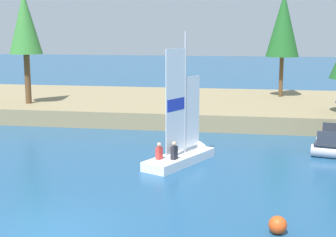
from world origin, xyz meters
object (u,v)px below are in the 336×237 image
at_px(sailboat, 188,151).
at_px(channel_buoy, 278,225).
at_px(shoreline_tree_midleft, 25,24).
at_px(shoreline_tree_centre, 283,25).

distance_m(sailboat, channel_buoy, 8.70).
xyz_separation_m(shoreline_tree_midleft, sailboat, (12.17, -9.07, -5.88)).
xyz_separation_m(shoreline_tree_midleft, shoreline_tree_centre, (17.14, 6.43, -0.01)).
height_order(sailboat, channel_buoy, sailboat).
bearing_deg(channel_buoy, shoreline_tree_midleft, 133.21).
bearing_deg(shoreline_tree_midleft, channel_buoy, -46.79).
bearing_deg(channel_buoy, sailboat, 115.40).
xyz_separation_m(sailboat, channel_buoy, (3.73, -7.86, -0.18)).
bearing_deg(sailboat, channel_buoy, -128.75).
relative_size(shoreline_tree_midleft, shoreline_tree_centre, 0.97).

